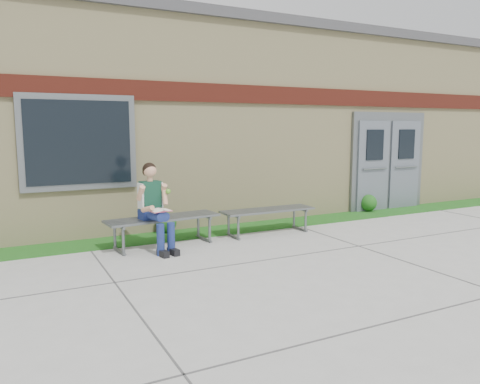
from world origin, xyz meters
TOP-DOWN VIEW (x-y plane):
  - ground at (0.00, 0.00)m, footprint 80.00×80.00m
  - grass_strip at (0.00, 2.60)m, footprint 16.00×0.80m
  - school_building at (-0.00, 5.99)m, footprint 16.20×6.22m
  - bench_left at (-1.86, 2.00)m, footprint 1.92×0.70m
  - bench_right at (0.14, 2.00)m, footprint 1.77×0.50m
  - girl at (-2.07, 1.79)m, footprint 0.52×0.85m
  - shrub_mid at (-1.54, 2.85)m, footprint 0.38×0.38m
  - shrub_east at (3.35, 2.85)m, footprint 0.39×0.39m

SIDE VIEW (x-z plane):
  - ground at x=0.00m, z-range 0.00..0.00m
  - grass_strip at x=0.00m, z-range 0.00..0.02m
  - shrub_mid at x=-1.54m, z-range 0.02..0.40m
  - shrub_east at x=3.35m, z-range 0.02..0.41m
  - bench_right at x=0.14m, z-range 0.12..0.58m
  - bench_left at x=-1.86m, z-range 0.13..0.62m
  - girl at x=-2.07m, z-range 0.04..1.44m
  - school_building at x=0.00m, z-range 0.00..4.20m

